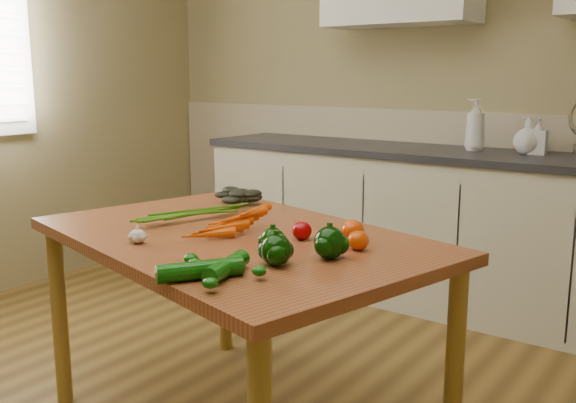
% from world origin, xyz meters
% --- Properties ---
extents(room, '(4.04, 5.04, 2.64)m').
position_xyz_m(room, '(0.00, 0.17, 1.25)').
color(room, brown).
rests_on(room, ground).
extents(counter_run, '(2.84, 0.64, 1.14)m').
position_xyz_m(counter_run, '(0.21, 2.19, 0.46)').
color(counter_run, '#B8B399').
rests_on(counter_run, ground).
extents(table, '(1.62, 1.24, 0.77)m').
position_xyz_m(table, '(0.22, 0.43, 0.68)').
color(table, brown).
rests_on(table, ground).
extents(soap_bottle_a, '(0.15, 0.15, 0.29)m').
position_xyz_m(soap_bottle_a, '(0.41, 2.26, 1.04)').
color(soap_bottle_a, silver).
rests_on(soap_bottle_a, counter_run).
extents(soap_bottle_b, '(0.09, 0.09, 0.19)m').
position_xyz_m(soap_bottle_b, '(0.75, 2.28, 1.00)').
color(soap_bottle_b, silver).
rests_on(soap_bottle_b, counter_run).
extents(soap_bottle_c, '(0.19, 0.19, 0.19)m').
position_xyz_m(soap_bottle_c, '(0.69, 2.28, 1.00)').
color(soap_bottle_c, silver).
rests_on(soap_bottle_c, counter_run).
extents(carrot_bunch, '(0.31, 0.26, 0.07)m').
position_xyz_m(carrot_bunch, '(0.14, 0.44, 0.80)').
color(carrot_bunch, '#E75105').
rests_on(carrot_bunch, table).
extents(leafy_greens, '(0.20, 0.18, 0.10)m').
position_xyz_m(leafy_greens, '(-0.10, 0.83, 0.82)').
color(leafy_greens, black).
rests_on(leafy_greens, table).
extents(garlic_bulb, '(0.06, 0.06, 0.05)m').
position_xyz_m(garlic_bulb, '(0.04, 0.14, 0.79)').
color(garlic_bulb, beige).
rests_on(garlic_bulb, table).
extents(pepper_a, '(0.08, 0.08, 0.08)m').
position_xyz_m(pepper_a, '(0.48, 0.31, 0.81)').
color(pepper_a, black).
rests_on(pepper_a, table).
extents(pepper_b, '(0.10, 0.10, 0.10)m').
position_xyz_m(pepper_b, '(0.65, 0.36, 0.82)').
color(pepper_b, black).
rests_on(pepper_b, table).
extents(pepper_c, '(0.09, 0.09, 0.09)m').
position_xyz_m(pepper_c, '(0.56, 0.21, 0.81)').
color(pepper_c, black).
rests_on(pepper_c, table).
extents(tomato_a, '(0.07, 0.07, 0.06)m').
position_xyz_m(tomato_a, '(0.46, 0.49, 0.80)').
color(tomato_a, '#940206').
rests_on(tomato_a, table).
extents(tomato_b, '(0.08, 0.08, 0.07)m').
position_xyz_m(tomato_b, '(0.61, 0.57, 0.80)').
color(tomato_b, '#D33B05').
rests_on(tomato_b, table).
extents(tomato_c, '(0.07, 0.07, 0.06)m').
position_xyz_m(tomato_c, '(0.68, 0.49, 0.80)').
color(tomato_c, '#D33B05').
rests_on(tomato_c, table).
extents(zucchini_a, '(0.10, 0.20, 0.05)m').
position_xyz_m(zucchini_a, '(0.51, 0.05, 0.79)').
color(zucchini_a, '#074407').
rests_on(zucchini_a, table).
extents(zucchini_b, '(0.18, 0.23, 0.05)m').
position_xyz_m(zucchini_b, '(0.47, -0.02, 0.79)').
color(zucchini_b, '#074407').
rests_on(zucchini_b, table).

